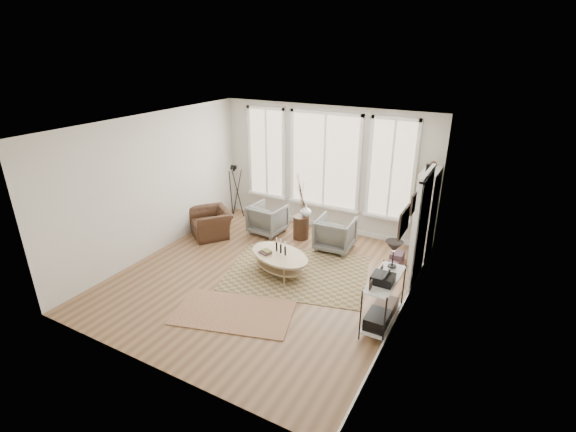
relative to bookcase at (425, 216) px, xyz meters
The scene contains 17 objects.
room 3.30m from the bookcase, 137.70° to the right, with size 5.50×5.54×2.90m.
bay_window 2.57m from the bookcase, 168.63° to the left, with size 4.14×0.12×2.24m.
door 1.10m from the bookcase, 82.91° to the right, with size 0.09×1.06×2.22m.
bookcase is the anchor object (origin of this frame).
low_shelf 2.56m from the bookcase, 91.28° to the right, with size 0.38×1.08×1.30m.
wall_art 2.66m from the bookcase, 86.75° to the right, with size 0.04×0.88×0.44m.
rug_main 2.79m from the bookcase, 138.35° to the right, with size 2.65×1.99×0.01m, color brown.
rug_runner 4.22m from the bookcase, 123.74° to the right, with size 1.93×1.07×0.01m, color brown.
coffee_table 3.04m from the bookcase, 139.80° to the right, with size 1.50×1.20×0.60m.
armchair_left 3.51m from the bookcase, behind, with size 0.74×0.76×0.70m, color slate.
armchair_right 1.88m from the bookcase, 165.81° to the right, with size 0.76×0.78×0.71m, color slate.
side_table 2.64m from the bookcase, behind, with size 0.36×0.36×1.51m.
vase 2.56m from the bookcase, behind, with size 0.25×0.25×0.26m, color silver.
accent_chair 4.71m from the bookcase, 165.63° to the right, with size 0.94×0.82×0.61m, color #3C2417.
tripod_camera 4.70m from the bookcase, behind, with size 0.48×0.48×1.36m.
book_stack_near 1.00m from the bookcase, 137.28° to the right, with size 0.25×0.31×0.20m, color brown.
book_stack_far 1.24m from the bookcase, 115.86° to the right, with size 0.20×0.26×0.17m, color brown.
Camera 1 is at (3.71, -5.83, 4.14)m, focal length 26.00 mm.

